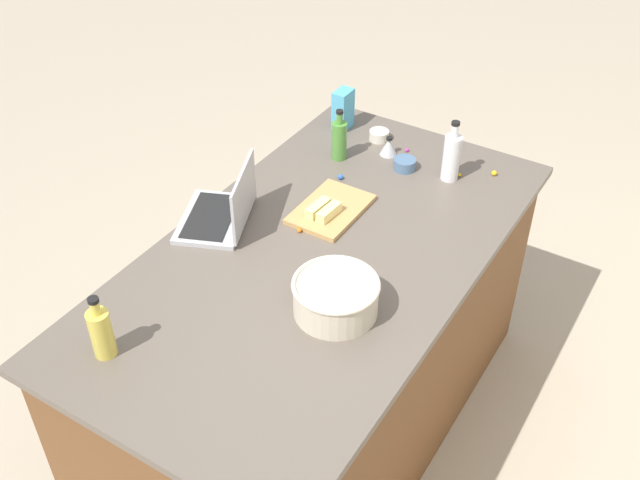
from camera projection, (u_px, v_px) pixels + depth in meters
ground_plane at (320, 422)px, 3.07m from camera, size 12.00×12.00×0.00m
island_counter at (320, 345)px, 2.79m from camera, size 1.84×0.99×0.90m
laptop at (224, 211)px, 2.62m from camera, size 0.37×0.33×0.22m
mixing_bowl_large at (336, 296)px, 2.25m from camera, size 0.27×0.27×0.12m
bottle_olive at (339, 139)px, 2.92m from camera, size 0.06×0.06×0.21m
bottle_vinegar at (452, 156)px, 2.80m from camera, size 0.07×0.07×0.24m
bottle_oil at (101, 332)px, 2.10m from camera, size 0.07×0.07×0.21m
cutting_board at (331, 209)px, 2.69m from camera, size 0.31×0.21×0.02m
butter_stick_left at (318, 208)px, 2.65m from camera, size 0.11×0.04×0.04m
butter_stick_right at (329, 212)px, 2.63m from camera, size 0.11×0.04×0.04m
ramekin_small at (379, 135)px, 3.07m from camera, size 0.08×0.08×0.04m
ramekin_medium at (405, 164)px, 2.90m from camera, size 0.09×0.09×0.04m
kitchen_timer at (389, 146)px, 2.98m from camera, size 0.07×0.07×0.08m
candy_bag at (343, 110)px, 3.11m from camera, size 0.09×0.06×0.17m
candy_0 at (460, 175)px, 2.87m from camera, size 0.01×0.01×0.01m
candy_1 at (341, 177)px, 2.85m from camera, size 0.02×0.02×0.02m
candy_2 at (299, 230)px, 2.59m from camera, size 0.02×0.02×0.02m
candy_3 at (494, 173)px, 2.87m from camera, size 0.02×0.02×0.02m
candy_4 at (407, 150)px, 3.01m from camera, size 0.02×0.02×0.02m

